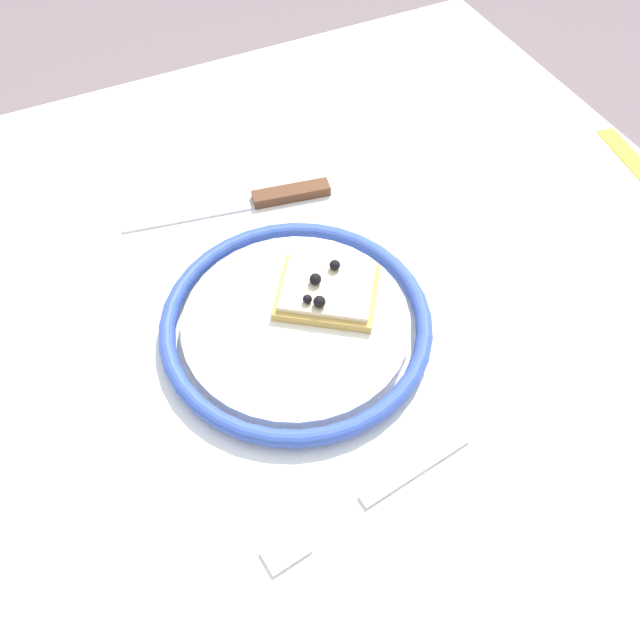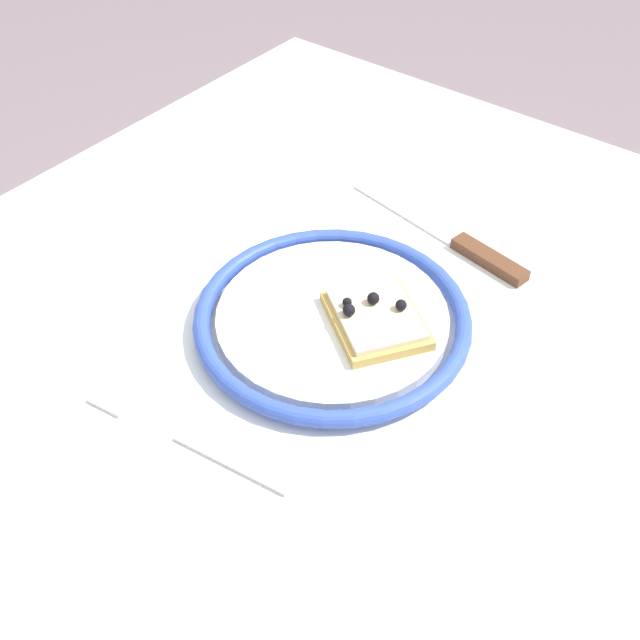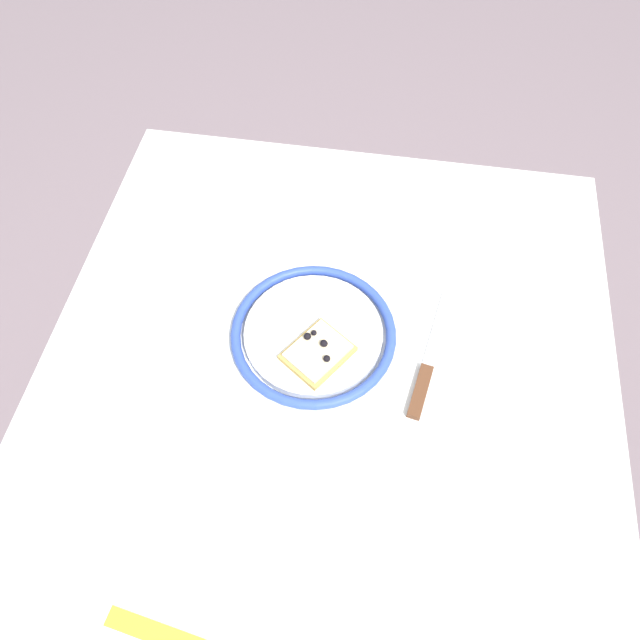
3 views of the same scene
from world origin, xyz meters
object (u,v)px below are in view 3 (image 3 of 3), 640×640
object	(u,v)px
fork	(206,313)
pizza_slice_near	(318,352)
knife	(425,374)
plate	(313,333)
dining_table	(328,383)

from	to	relation	value
fork	pizza_slice_near	bearing A→B (deg)	-16.08
pizza_slice_near	knife	size ratio (longest dim) A/B	0.52
plate	pizza_slice_near	size ratio (longest dim) A/B	2.12
plate	knife	bearing A→B (deg)	-12.53
dining_table	knife	bearing A→B (deg)	-3.55
fork	knife	bearing A→B (deg)	-8.89
fork	plate	bearing A→B (deg)	-5.21
dining_table	fork	world-z (taller)	fork
plate	knife	xyz separation A→B (m)	(0.18, -0.04, -0.01)
plate	pizza_slice_near	distance (m)	0.04
plate	fork	bearing A→B (deg)	174.79
dining_table	pizza_slice_near	bearing A→B (deg)	-150.93
pizza_slice_near	fork	world-z (taller)	pizza_slice_near
dining_table	plate	xyz separation A→B (m)	(-0.03, 0.03, 0.11)
plate	fork	xyz separation A→B (m)	(-0.18, 0.02, -0.01)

